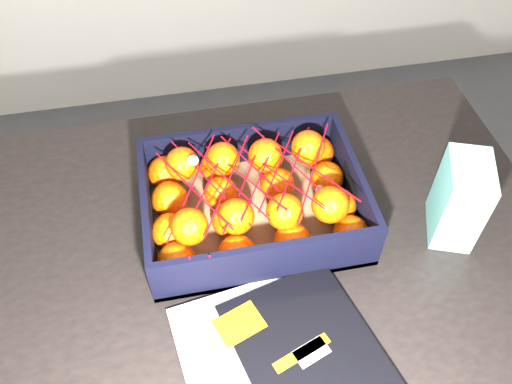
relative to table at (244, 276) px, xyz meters
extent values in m
cube|color=black|center=(0.00, 0.00, 0.08)|extent=(1.21, 0.81, 0.04)
cylinder|color=black|center=(-0.55, 0.35, -0.30)|extent=(0.06, 0.06, 0.71)
cylinder|color=black|center=(0.55, 0.35, -0.30)|extent=(0.06, 0.06, 0.71)
cube|color=#B8B8B4|center=(0.01, -0.23, 0.10)|extent=(0.23, 0.29, 0.01)
cube|color=#B8B8B4|center=(-0.02, -0.23, 0.11)|extent=(0.25, 0.31, 0.01)
cube|color=black|center=(0.07, -0.23, 0.11)|extent=(0.27, 0.32, 0.01)
cube|color=orange|center=(-0.03, -0.16, 0.12)|extent=(0.09, 0.08, 0.00)
cube|color=white|center=(0.07, -0.23, 0.12)|extent=(0.06, 0.05, 0.00)
cube|color=orange|center=(0.05, -0.23, 0.12)|extent=(0.10, 0.05, 0.00)
cube|color=brown|center=(0.03, 0.07, 0.10)|extent=(0.40, 0.30, 0.01)
cube|color=black|center=(0.03, 0.21, 0.15)|extent=(0.40, 0.01, 0.11)
cube|color=black|center=(0.03, -0.08, 0.15)|extent=(0.40, 0.01, 0.11)
cube|color=black|center=(-0.16, 0.07, 0.15)|extent=(0.01, 0.28, 0.11)
cube|color=black|center=(0.23, 0.07, 0.15)|extent=(0.01, 0.28, 0.11)
sphere|color=#E44604|center=(-0.12, -0.04, 0.14)|extent=(0.07, 0.07, 0.07)
sphere|color=#E44604|center=(-0.13, 0.03, 0.14)|extent=(0.07, 0.07, 0.07)
sphere|color=#E44604|center=(-0.12, 0.10, 0.14)|extent=(0.07, 0.07, 0.07)
sphere|color=#E44604|center=(-0.12, 0.17, 0.14)|extent=(0.07, 0.07, 0.07)
sphere|color=#E44604|center=(-0.02, -0.04, 0.14)|extent=(0.07, 0.07, 0.07)
sphere|color=#E44604|center=(-0.02, 0.03, 0.14)|extent=(0.07, 0.07, 0.07)
sphere|color=#E44604|center=(-0.02, 0.10, 0.14)|extent=(0.06, 0.06, 0.06)
sphere|color=#E44604|center=(-0.02, 0.17, 0.14)|extent=(0.06, 0.06, 0.06)
sphere|color=#E44604|center=(0.08, -0.04, 0.14)|extent=(0.07, 0.07, 0.07)
sphere|color=#E44604|center=(0.09, 0.03, 0.14)|extent=(0.06, 0.06, 0.06)
sphere|color=#E44604|center=(0.09, 0.10, 0.14)|extent=(0.07, 0.07, 0.07)
sphere|color=#E44604|center=(0.08, 0.18, 0.14)|extent=(0.07, 0.07, 0.07)
sphere|color=#E44604|center=(0.19, -0.04, 0.14)|extent=(0.06, 0.06, 0.06)
sphere|color=#E44604|center=(0.19, 0.03, 0.14)|extent=(0.07, 0.07, 0.07)
sphere|color=#E44604|center=(0.19, 0.10, 0.14)|extent=(0.07, 0.07, 0.07)
sphere|color=#E44604|center=(0.18, 0.17, 0.14)|extent=(0.07, 0.07, 0.07)
sphere|color=#E44604|center=(-0.09, -0.01, 0.20)|extent=(0.06, 0.06, 0.06)
sphere|color=#E44604|center=(-0.09, 0.14, 0.20)|extent=(0.06, 0.06, 0.06)
sphere|color=#E44604|center=(-0.01, 0.00, 0.20)|extent=(0.06, 0.06, 0.06)
sphere|color=#E44604|center=(-0.01, 0.14, 0.20)|extent=(0.06, 0.06, 0.06)
sphere|color=#E44604|center=(0.07, -0.01, 0.20)|extent=(0.07, 0.07, 0.07)
sphere|color=#E44604|center=(0.07, 0.13, 0.20)|extent=(0.07, 0.07, 0.07)
sphere|color=#E44604|center=(0.16, -0.01, 0.20)|extent=(0.07, 0.07, 0.07)
sphere|color=#E44604|center=(0.15, 0.14, 0.20)|extent=(0.07, 0.07, 0.07)
cylinder|color=#B50614|center=(-0.08, 0.06, 0.22)|extent=(0.11, 0.21, 0.01)
cylinder|color=#B50614|center=(-0.05, 0.07, 0.21)|extent=(0.11, 0.21, 0.02)
cylinder|color=#B50614|center=(-0.01, 0.07, 0.22)|extent=(0.11, 0.21, 0.00)
cylinder|color=#B50614|center=(0.02, 0.07, 0.21)|extent=(0.11, 0.21, 0.03)
cylinder|color=#B50614|center=(0.05, 0.07, 0.21)|extent=(0.11, 0.21, 0.01)
cylinder|color=#B50614|center=(0.08, 0.06, 0.21)|extent=(0.11, 0.21, 0.04)
cylinder|color=#B50614|center=(0.11, 0.08, 0.22)|extent=(0.11, 0.21, 0.02)
cylinder|color=#B50614|center=(0.14, 0.07, 0.22)|extent=(0.11, 0.21, 0.03)
cylinder|color=#B50614|center=(-0.08, 0.07, 0.22)|extent=(0.11, 0.21, 0.03)
cylinder|color=#B50614|center=(-0.05, 0.07, 0.21)|extent=(0.11, 0.21, 0.01)
cylinder|color=#B50614|center=(-0.01, 0.06, 0.22)|extent=(0.11, 0.21, 0.02)
cylinder|color=#B50614|center=(0.02, 0.06, 0.21)|extent=(0.11, 0.21, 0.01)
cylinder|color=#B50614|center=(0.05, 0.07, 0.22)|extent=(0.11, 0.21, 0.02)
cylinder|color=#B50614|center=(0.08, 0.07, 0.22)|extent=(0.11, 0.21, 0.03)
cylinder|color=#B50614|center=(0.11, 0.07, 0.22)|extent=(0.11, 0.21, 0.02)
cylinder|color=#B50614|center=(0.14, 0.06, 0.22)|extent=(0.11, 0.21, 0.02)
cylinder|color=#B50614|center=(-0.10, -0.07, 0.18)|extent=(0.00, 0.03, 0.09)
cylinder|color=#B50614|center=(-0.07, -0.07, 0.18)|extent=(0.01, 0.04, 0.08)
cube|color=white|center=(0.39, -0.03, 0.18)|extent=(0.11, 0.13, 0.17)
camera|label=1|loc=(-0.08, -0.55, 0.91)|focal=37.18mm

